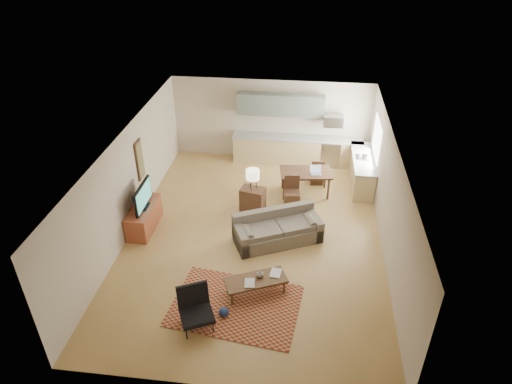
# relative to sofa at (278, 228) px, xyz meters

# --- Properties ---
(room) EXTENTS (9.00, 9.00, 9.00)m
(room) POSITION_rel_sofa_xyz_m (-0.61, 0.16, 0.95)
(room) COLOR #A98145
(room) RESTS_ON ground
(kitchen_counter_back) EXTENTS (4.26, 0.64, 0.92)m
(kitchen_counter_back) POSITION_rel_sofa_xyz_m (0.29, 4.34, 0.06)
(kitchen_counter_back) COLOR tan
(kitchen_counter_back) RESTS_ON ground
(kitchen_counter_right) EXTENTS (0.64, 2.26, 0.92)m
(kitchen_counter_right) POSITION_rel_sofa_xyz_m (2.32, 3.16, 0.06)
(kitchen_counter_right) COLOR tan
(kitchen_counter_right) RESTS_ON ground
(kitchen_range) EXTENTS (0.62, 0.62, 0.90)m
(kitchen_range) POSITION_rel_sofa_xyz_m (1.39, 4.34, 0.05)
(kitchen_range) COLOR #A5A8AD
(kitchen_range) RESTS_ON ground
(kitchen_microwave) EXTENTS (0.62, 0.40, 0.35)m
(kitchen_microwave) POSITION_rel_sofa_xyz_m (1.39, 4.36, 1.15)
(kitchen_microwave) COLOR #A5A8AD
(kitchen_microwave) RESTS_ON room
(upper_cabinets) EXTENTS (2.80, 0.34, 0.70)m
(upper_cabinets) POSITION_rel_sofa_xyz_m (-0.31, 4.49, 1.55)
(upper_cabinets) COLOR slate
(upper_cabinets) RESTS_ON room
(window_right) EXTENTS (0.02, 1.40, 1.05)m
(window_right) POSITION_rel_sofa_xyz_m (2.62, 3.16, 1.15)
(window_right) COLOR white
(window_right) RESTS_ON room
(wall_art_left) EXTENTS (0.06, 0.42, 1.10)m
(wall_art_left) POSITION_rel_sofa_xyz_m (-3.82, 1.06, 1.15)
(wall_art_left) COLOR olive
(wall_art_left) RESTS_ON room
(triptych) EXTENTS (1.70, 0.04, 0.50)m
(triptych) POSITION_rel_sofa_xyz_m (-0.71, 4.63, 1.35)
(triptych) COLOR beige
(triptych) RESTS_ON room
(rug) EXTENTS (2.91, 2.19, 0.02)m
(rug) POSITION_rel_sofa_xyz_m (-0.72, -2.37, -0.39)
(rug) COLOR maroon
(rug) RESTS_ON floor
(sofa) EXTENTS (2.48, 1.86, 0.79)m
(sofa) POSITION_rel_sofa_xyz_m (0.00, 0.00, 0.00)
(sofa) COLOR #675E50
(sofa) RESTS_ON floor
(coffee_table) EXTENTS (1.46, 1.05, 0.41)m
(coffee_table) POSITION_rel_sofa_xyz_m (-0.33, -1.93, -0.19)
(coffee_table) COLOR #4A311B
(coffee_table) RESTS_ON floor
(book_a) EXTENTS (0.28, 0.34, 0.03)m
(book_a) POSITION_rel_sofa_xyz_m (-0.55, -2.09, 0.02)
(book_a) COLOR maroon
(book_a) RESTS_ON coffee_table
(book_b) EXTENTS (0.30, 0.37, 0.02)m
(book_b) POSITION_rel_sofa_xyz_m (-0.03, -1.68, 0.02)
(book_b) COLOR navy
(book_b) RESTS_ON coffee_table
(vase) EXTENTS (0.23, 0.23, 0.17)m
(vase) POSITION_rel_sofa_xyz_m (-0.25, -1.84, 0.10)
(vase) COLOR black
(vase) RESTS_ON coffee_table
(armchair) EXTENTS (0.99, 0.99, 0.86)m
(armchair) POSITION_rel_sofa_xyz_m (-1.40, -3.01, 0.03)
(armchair) COLOR black
(armchair) RESTS_ON floor
(tv_credenza) EXTENTS (0.55, 1.44, 0.66)m
(tv_credenza) POSITION_rel_sofa_xyz_m (-3.56, 0.15, -0.06)
(tv_credenza) COLOR brown
(tv_credenza) RESTS_ON floor
(tv) EXTENTS (0.11, 1.11, 0.66)m
(tv) POSITION_rel_sofa_xyz_m (-3.51, 0.15, 0.60)
(tv) COLOR black
(tv) RESTS_ON tv_credenza
(console_table) EXTENTS (0.73, 0.57, 0.76)m
(console_table) POSITION_rel_sofa_xyz_m (-0.80, 1.23, -0.02)
(console_table) COLOR #3B2417
(console_table) RESTS_ON floor
(table_lamp) EXTENTS (0.46, 0.46, 0.61)m
(table_lamp) POSITION_rel_sofa_xyz_m (-0.80, 1.23, 0.67)
(table_lamp) COLOR beige
(table_lamp) RESTS_ON console_table
(dining_table) EXTENTS (1.59, 1.05, 0.75)m
(dining_table) POSITION_rel_sofa_xyz_m (0.62, 2.38, -0.02)
(dining_table) COLOR #3B2417
(dining_table) RESTS_ON floor
(dining_chair_near) EXTENTS (0.47, 0.49, 0.90)m
(dining_chair_near) POSITION_rel_sofa_xyz_m (0.27, 1.68, 0.05)
(dining_chair_near) COLOR #3B2417
(dining_chair_near) RESTS_ON floor
(dining_chair_far) EXTENTS (0.42, 0.44, 0.84)m
(dining_chair_far) POSITION_rel_sofa_xyz_m (0.97, 3.08, 0.02)
(dining_chair_far) COLOR #3B2417
(dining_chair_far) RESTS_ON floor
(laptop) EXTENTS (0.36, 0.30, 0.24)m
(laptop) POSITION_rel_sofa_xyz_m (0.92, 2.28, 0.47)
(laptop) COLOR #A5A8AD
(laptop) RESTS_ON dining_table
(soap_bottle) EXTENTS (0.10, 0.10, 0.19)m
(soap_bottle) POSITION_rel_sofa_xyz_m (2.22, 3.17, 0.62)
(soap_bottle) COLOR beige
(soap_bottle) RESTS_ON kitchen_counter_right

